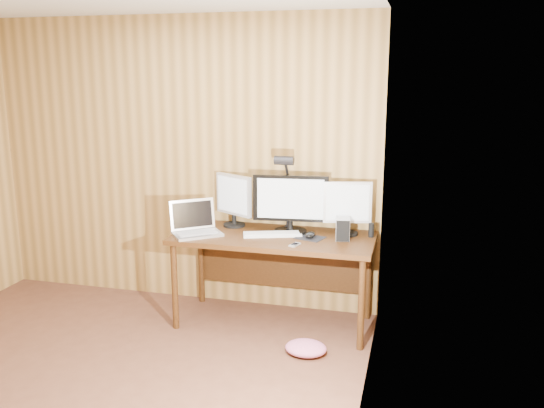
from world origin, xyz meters
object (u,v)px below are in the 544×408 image
at_px(monitor_center, 291,203).
at_px(hard_drive, 343,229).
at_px(monitor_right, 347,206).
at_px(keyboard, 272,234).
at_px(mouse, 310,235).
at_px(desk_lamp, 286,181).
at_px(speaker, 371,230).
at_px(laptop, 195,226).
at_px(desk, 276,248).
at_px(monitor_left, 234,199).
at_px(phone, 295,245).

bearing_deg(monitor_center, hard_drive, -17.77).
xyz_separation_m(monitor_right, keyboard, (-0.57, -0.17, -0.22)).
bearing_deg(mouse, desk_lamp, 168.81).
distance_m(speaker, desk_lamp, 0.78).
bearing_deg(hard_drive, laptop, 177.37).
distance_m(keyboard, hard_drive, 0.56).
relative_size(monitor_center, mouse, 4.98).
distance_m(monitor_right, keyboard, 0.64).
bearing_deg(mouse, monitor_right, 54.67).
relative_size(monitor_center, desk_lamp, 0.91).
xyz_separation_m(desk, speaker, (0.76, 0.08, 0.18)).
relative_size(mouse, desk_lamp, 0.18).
bearing_deg(monitor_right, desk, 178.10).
xyz_separation_m(desk, monitor_left, (-0.40, 0.13, 0.36)).
bearing_deg(desk_lamp, keyboard, -126.75).
bearing_deg(monitor_right, hard_drive, -108.31).
bearing_deg(speaker, mouse, -161.89).
xyz_separation_m(monitor_left, desk_lamp, (0.46, -0.04, 0.18)).
height_order(keyboard, desk_lamp, desk_lamp).
height_order(phone, speaker, speaker).
relative_size(monitor_right, phone, 3.78).
relative_size(desk, phone, 14.03).
height_order(monitor_right, hard_drive, monitor_right).
distance_m(desk, laptop, 0.68).
relative_size(monitor_center, hard_drive, 3.57).
relative_size(desk, mouse, 13.12).
relative_size(monitor_left, speaker, 4.01).
bearing_deg(phone, monitor_left, 163.74).
xyz_separation_m(monitor_left, speaker, (1.15, -0.04, -0.18)).
bearing_deg(desk_lamp, monitor_center, -51.01).
height_order(desk, hard_drive, hard_drive).
bearing_deg(mouse, laptop, -151.19).
bearing_deg(monitor_center, speaker, -3.36).
distance_m(monitor_right, phone, 0.57).
xyz_separation_m(desk, mouse, (0.29, -0.07, 0.15)).
xyz_separation_m(desk, monitor_right, (0.56, 0.10, 0.35)).
distance_m(hard_drive, speaker, 0.25).
bearing_deg(monitor_left, mouse, 13.62).
relative_size(monitor_right, mouse, 3.54).
distance_m(mouse, desk_lamp, 0.48).
xyz_separation_m(monitor_center, speaker, (0.65, 0.03, -0.19)).
distance_m(monitor_left, hard_drive, 0.97).
height_order(hard_drive, speaker, hard_drive).
xyz_separation_m(monitor_left, phone, (0.62, -0.42, -0.23)).
height_order(laptop, speaker, laptop).
distance_m(monitor_left, monitor_right, 0.96).
relative_size(hard_drive, phone, 1.49).
distance_m(laptop, keyboard, 0.63).
height_order(desk, speaker, speaker).
xyz_separation_m(keyboard, desk_lamp, (0.07, 0.16, 0.40)).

